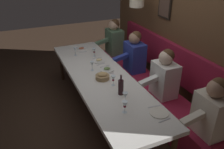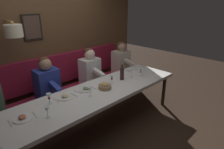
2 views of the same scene
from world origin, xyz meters
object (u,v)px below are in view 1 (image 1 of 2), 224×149
Objects in this scene: wine_glass_3 at (92,64)px; wine_glass_5 at (113,78)px; diner_middle at (134,53)px; bread_bowl at (102,76)px; diner_nearest at (212,109)px; wine_glass_1 at (125,96)px; wine_glass_0 at (94,51)px; diner_near at (165,75)px; wine_glass_2 at (75,50)px; diner_far at (114,38)px; wine_bottle at (121,87)px; wine_glass_4 at (125,105)px; dining_table at (101,79)px.

wine_glass_5 is at bearing -78.30° from wine_glass_3.
bread_bowl is at bearing -146.24° from diner_middle.
bread_bowl is at bearing 123.03° from diner_nearest.
wine_glass_1 and wine_glass_3 have the same top height.
wine_glass_0 is at bearing 155.58° from diner_middle.
diner_near is 4.82× the size of wine_glass_2.
diner_far is at bearing 42.38° from wine_glass_0.
wine_glass_0 is at bearing 85.37° from wine_bottle.
diner_middle is 4.82× the size of wine_glass_1.
wine_glass_4 is 0.68m from wine_glass_5.
wine_glass_0 is at bearing 82.13° from wine_glass_4.
diner_near is 1.81m from wine_glass_2.
diner_nearest and diner_near have the same top height.
dining_table is at bearing 91.17° from wine_glass_1.
wine_glass_2 is 0.55× the size of wine_bottle.
diner_far reaches higher than wine_glass_4.
wine_glass_4 is (-0.96, -1.51, 0.04)m from diner_middle.
wine_glass_0 is 1.85m from wine_glass_4.
wine_glass_5 is 0.27m from wine_bottle.
diner_nearest is 1.19m from wine_bottle.
diner_middle reaches higher than wine_glass_2.
dining_table is at bearing 120.88° from diner_nearest.
diner_near reaches higher than wine_glass_3.
diner_far is 4.82× the size of wine_glass_2.
diner_middle is 3.60× the size of bread_bowl.
wine_glass_3 is (-0.24, -0.56, 0.00)m from wine_glass_0.
diner_nearest is 1.00× the size of diner_far.
diner_near reaches higher than bread_bowl.
wine_glass_4 reaches higher than dining_table.
bread_bowl is at bearing -97.39° from dining_table.
wine_glass_1 is (-0.86, -1.34, 0.04)m from diner_middle.
wine_glass_5 is 0.27m from bread_bowl.
wine_glass_3 is 0.88m from wine_bottle.
wine_glass_5 is at bearing -72.32° from bread_bowl.
diner_nearest is 1.06m from wine_glass_4.
diner_near is at bearing 8.62° from wine_bottle.
wine_glass_5 is 0.55× the size of wine_bottle.
diner_near reaches higher than wine_glass_0.
diner_far reaches higher than bread_bowl.
diner_nearest reaches higher than wine_glass_3.
wine_glass_5 is at bearing 170.02° from diner_near.
dining_table is 1.71m from diner_far.
dining_table is 14.63× the size of bread_bowl.
dining_table is at bearing 95.82° from wine_bottle.
diner_nearest reaches higher than wine_glass_2.
wine_glass_4 is at bearing -94.23° from dining_table.
wine_glass_0 is at bearing -30.46° from wine_glass_2.
diner_near is at bearing -90.00° from diner_middle.
wine_glass_1 and wine_glass_4 have the same top height.
diner_nearest is 0.99m from diner_near.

